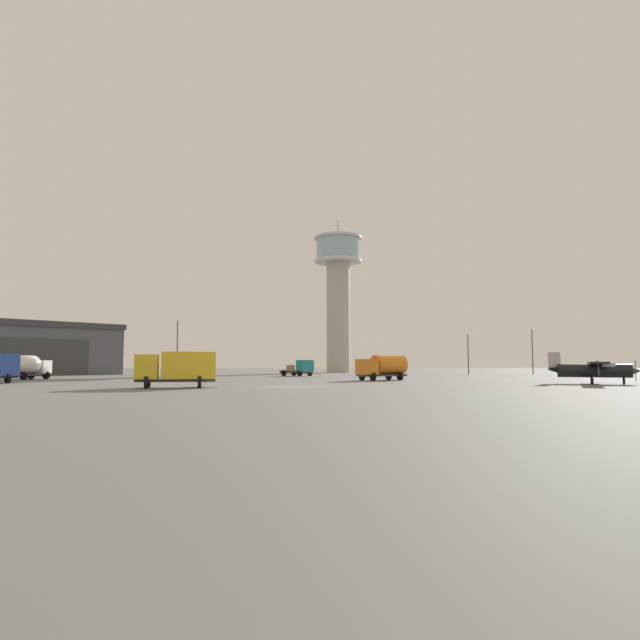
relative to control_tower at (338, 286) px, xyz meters
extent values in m
plane|color=#60605E|center=(-11.09, -75.70, -19.76)|extent=(400.00, 400.00, 0.00)
cylinder|color=#B2AD9E|center=(0.00, 0.00, -7.20)|extent=(5.30, 5.30, 25.12)
cylinder|color=silver|center=(0.00, 0.00, 5.66)|extent=(10.83, 10.83, 0.60)
cylinder|color=#99B7C6|center=(0.00, 0.00, 8.38)|extent=(9.96, 9.96, 4.85)
cylinder|color=silver|center=(0.00, 0.00, 11.06)|extent=(10.83, 10.83, 0.50)
cylinder|color=#38383D|center=(0.00, 0.00, 13.31)|extent=(0.16, 0.16, 4.00)
cube|color=#4C5159|center=(-60.31, -21.45, -15.67)|extent=(37.33, 36.98, 8.18)
cube|color=#35393E|center=(-60.31, -21.45, -11.08)|extent=(38.18, 37.83, 1.00)
cube|color=#38383A|center=(-52.30, -30.28, -16.70)|extent=(11.88, 10.80, 6.13)
cylinder|color=black|center=(18.79, -70.75, -18.46)|extent=(6.52, 4.28, 1.33)
cone|color=#38383D|center=(21.97, -72.42, -18.46)|extent=(1.28, 1.27, 0.93)
cube|color=#38383D|center=(21.97, -72.42, -18.46)|extent=(0.11, 0.12, 2.03)
cube|color=black|center=(19.08, -70.90, -17.69)|extent=(6.40, 10.21, 0.21)
cylinder|color=#B7BABF|center=(18.28, -72.41, -18.13)|extent=(0.57, 0.97, 1.45)
cylinder|color=#B7BABF|center=(19.88, -69.39, -18.13)|extent=(0.57, 0.97, 1.45)
cube|color=#99B7C6|center=(19.93, -71.35, -18.09)|extent=(1.53, 1.49, 0.75)
cone|color=black|center=(15.62, -69.08, -18.35)|extent=(1.79, 1.58, 0.99)
cube|color=#B7BABF|center=(15.62, -69.08, -17.50)|extent=(1.10, 0.66, 1.82)
cube|color=black|center=(15.62, -69.08, -18.19)|extent=(2.35, 3.29, 0.11)
cylinder|color=black|center=(21.07, -71.95, -19.44)|extent=(0.45, 0.65, 0.64)
cylinder|color=black|center=(18.06, -71.69, -19.44)|extent=(0.45, 0.65, 0.64)
cylinder|color=black|center=(19.15, -69.61, -19.44)|extent=(0.45, 0.65, 0.64)
cube|color=#38383D|center=(-0.21, -58.10, -19.14)|extent=(6.35, 4.53, 0.24)
cube|color=orange|center=(-2.17, -59.10, -18.12)|extent=(2.65, 2.98, 1.81)
cube|color=#99B7C6|center=(-2.88, -59.46, -17.76)|extent=(1.02, 1.91, 0.90)
cylinder|color=orange|center=(0.69, -57.65, -17.87)|extent=(4.70, 3.91, 2.30)
cylinder|color=black|center=(-1.61, -60.06, -19.26)|extent=(0.70, 1.02, 1.00)
cylinder|color=black|center=(-2.62, -58.07, -19.26)|extent=(0.70, 1.02, 1.00)
cylinder|color=black|center=(1.93, -58.27, -19.26)|extent=(0.70, 1.02, 1.00)
cylinder|color=black|center=(0.93, -56.28, -19.26)|extent=(0.70, 1.02, 1.00)
cube|color=#38383D|center=(-10.08, -34.19, -19.14)|extent=(5.35, 5.42, 0.24)
cube|color=teal|center=(-8.69, -35.62, -18.10)|extent=(2.93, 2.91, 1.84)
cube|color=#99B7C6|center=(-8.19, -36.14, -17.74)|extent=(1.63, 1.58, 0.92)
cube|color=brown|center=(-10.73, -33.52, -18.94)|extent=(4.43, 4.45, 0.16)
cube|color=#997547|center=(-10.99, -33.26, -18.41)|extent=(1.41, 1.41, 0.90)
cylinder|color=black|center=(-7.90, -34.77, -19.26)|extent=(0.91, 0.89, 1.00)
cylinder|color=black|center=(-9.56, -36.39, -19.26)|extent=(0.91, 0.89, 1.00)
cylinder|color=black|center=(-10.41, -32.19, -19.26)|extent=(0.91, 0.89, 1.00)
cylinder|color=black|center=(-12.08, -33.80, -19.26)|extent=(0.91, 0.89, 1.00)
cylinder|color=black|center=(-40.02, -65.55, -19.26)|extent=(0.96, 0.83, 1.00)
cube|color=#38383D|center=(-20.85, -76.91, -19.14)|extent=(6.65, 2.73, 0.24)
cube|color=gold|center=(-23.15, -77.25, -18.02)|extent=(2.12, 2.50, 2.02)
cube|color=#99B7C6|center=(-23.99, -77.37, -17.61)|extent=(0.36, 1.91, 1.01)
cube|color=gold|center=(-19.81, -76.76, -17.90)|extent=(4.63, 2.87, 2.24)
cylinder|color=black|center=(-22.94, -78.24, -19.26)|extent=(0.42, 1.03, 1.00)
cylinder|color=black|center=(-23.23, -76.23, -19.26)|extent=(0.42, 1.03, 1.00)
cylinder|color=black|center=(-18.78, -77.64, -19.26)|extent=(0.42, 1.03, 1.00)
cylinder|color=black|center=(-19.08, -75.62, -19.26)|extent=(0.42, 1.03, 1.00)
cube|color=#38383D|center=(-44.47, -51.81, -19.14)|extent=(3.35, 6.76, 0.24)
cube|color=white|center=(-43.95, -49.54, -18.18)|extent=(2.79, 2.32, 1.69)
cube|color=#99B7C6|center=(-43.76, -48.71, -17.84)|extent=(2.04, 0.54, 0.84)
cylinder|color=white|center=(-44.70, -52.85, -17.87)|extent=(3.22, 4.77, 2.30)
cylinder|color=black|center=(-45.03, -49.36, -19.26)|extent=(1.04, 0.49, 1.00)
cylinder|color=black|center=(-42.89, -49.85, -19.26)|extent=(1.04, 0.49, 1.00)
cylinder|color=black|center=(-45.97, -53.47, -19.26)|extent=(1.04, 0.49, 1.00)
cylinder|color=black|center=(-43.83, -53.96, -19.26)|extent=(1.04, 0.49, 1.00)
cylinder|color=#38383D|center=(33.66, -24.86, -15.68)|extent=(0.18, 0.18, 8.16)
sphere|color=#F9E5B2|center=(33.66, -24.86, -11.38)|extent=(0.44, 0.44, 0.44)
cylinder|color=#38383D|center=(20.61, -27.68, -16.25)|extent=(0.18, 0.18, 7.04)
sphere|color=#F9E5B2|center=(20.61, -27.68, -12.51)|extent=(0.44, 0.44, 0.44)
cylinder|color=#38383D|center=(-29.27, -33.92, -15.40)|extent=(0.18, 0.18, 8.72)
sphere|color=#F9E5B2|center=(-29.27, -33.92, -10.82)|extent=(0.44, 0.44, 0.44)
cube|color=black|center=(-20.54, -62.59, -19.74)|extent=(0.36, 0.36, 0.04)
cone|color=orange|center=(-20.54, -62.59, -19.39)|extent=(0.30, 0.30, 0.67)
cylinder|color=white|center=(-20.54, -62.59, -19.36)|extent=(0.21, 0.21, 0.08)
camera|label=1|loc=(-11.61, -123.47, -17.76)|focal=30.77mm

